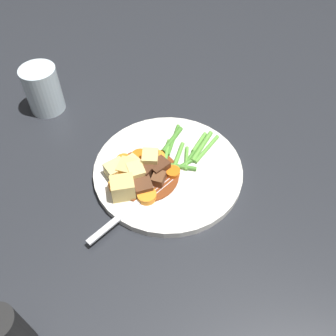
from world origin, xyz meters
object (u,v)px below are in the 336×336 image
object	(u,v)px
meat_chunk_2	(146,171)
potato_chunk_2	(133,165)
carrot_slice_1	(140,157)
potato_chunk_4	(123,188)
meat_chunk_0	(158,166)
dinner_plate	(168,170)
potato_chunk_0	(116,170)
carrot_slice_0	(147,196)
potato_chunk_5	(150,160)
potato_chunk_3	(136,173)
meat_chunk_3	(158,179)
carrot_slice_2	(128,181)
water_glass	(43,89)
meat_chunk_1	(143,186)
carrot_slice_6	(117,185)
pepper_mill	(10,335)
carrot_slice_4	(132,187)
carrot_slice_7	(173,172)
carrot_slice_5	(124,160)
fork	(134,205)
carrot_slice_3	(156,158)
potato_chunk_1	(127,169)

from	to	relation	value
meat_chunk_2	potato_chunk_2	bearing A→B (deg)	-63.75
carrot_slice_1	potato_chunk_4	world-z (taller)	potato_chunk_4
meat_chunk_0	dinner_plate	bearing A→B (deg)	167.50
potato_chunk_2	potato_chunk_0	bearing A→B (deg)	-7.70
carrot_slice_0	potato_chunk_5	xyz separation A→B (m)	(-0.04, -0.06, 0.01)
potato_chunk_3	meat_chunk_3	bearing A→B (deg)	134.09
carrot_slice_2	potato_chunk_3	size ratio (longest dim) A/B	0.78
water_glass	meat_chunk_1	bearing A→B (deg)	102.07
meat_chunk_2	meat_chunk_1	bearing A→B (deg)	52.11
potato_chunk_2	meat_chunk_2	distance (m)	0.03
carrot_slice_6	pepper_mill	xyz separation A→B (m)	(0.21, 0.16, 0.03)
meat_chunk_0	pepper_mill	world-z (taller)	pepper_mill
dinner_plate	carrot_slice_1	world-z (taller)	carrot_slice_1
pepper_mill	meat_chunk_2	bearing A→B (deg)	-149.69
carrot_slice_4	carrot_slice_7	size ratio (longest dim) A/B	1.31
carrot_slice_1	meat_chunk_3	bearing A→B (deg)	90.90
carrot_slice_0	carrot_slice_5	xyz separation A→B (m)	(-0.00, -0.09, -0.00)
carrot_slice_5	potato_chunk_5	size ratio (longest dim) A/B	0.80
potato_chunk_4	fork	world-z (taller)	potato_chunk_4
carrot_slice_0	carrot_slice_4	bearing A→B (deg)	-64.29
carrot_slice_3	potato_chunk_5	xyz separation A→B (m)	(0.02, 0.01, 0.01)
potato_chunk_5	pepper_mill	distance (m)	0.33
carrot_slice_2	pepper_mill	bearing A→B (deg)	33.87
carrot_slice_0	carrot_slice_1	size ratio (longest dim) A/B	1.00
carrot_slice_5	potato_chunk_0	world-z (taller)	potato_chunk_0
carrot_slice_4	meat_chunk_0	size ratio (longest dim) A/B	1.00
potato_chunk_2	potato_chunk_5	xyz separation A→B (m)	(-0.03, 0.01, 0.01)
carrot_slice_2	potato_chunk_5	world-z (taller)	potato_chunk_5
potato_chunk_1	meat_chunk_2	bearing A→B (deg)	144.56
potato_chunk_2	potato_chunk_4	bearing A→B (deg)	45.78
meat_chunk_0	potato_chunk_2	bearing A→B (deg)	-36.66
carrot_slice_6	potato_chunk_1	xyz separation A→B (m)	(-0.03, -0.02, 0.01)
water_glass	carrot_slice_1	bearing A→B (deg)	111.57
carrot_slice_7	fork	bearing A→B (deg)	15.38
potato_chunk_4	fork	bearing A→B (deg)	97.60
carrot_slice_6	water_glass	world-z (taller)	water_glass
potato_chunk_3	meat_chunk_2	distance (m)	0.02
meat_chunk_3	water_glass	bearing A→B (deg)	-72.61
meat_chunk_1	fork	xyz separation A→B (m)	(0.03, 0.02, -0.01)
carrot_slice_4	carrot_slice_7	xyz separation A→B (m)	(-0.08, 0.01, -0.00)
carrot_slice_0	carrot_slice_6	bearing A→B (deg)	-53.94
carrot_slice_1	water_glass	xyz separation A→B (m)	(0.09, -0.23, 0.03)
carrot_slice_7	potato_chunk_5	xyz separation A→B (m)	(0.02, -0.03, 0.01)
carrot_slice_0	meat_chunk_2	size ratio (longest dim) A/B	1.18
potato_chunk_0	water_glass	xyz separation A→B (m)	(0.04, -0.24, 0.02)
potato_chunk_4	meat_chunk_2	xyz separation A→B (m)	(-0.05, -0.02, -0.01)
dinner_plate	carrot_slice_3	bearing A→B (deg)	-72.08
meat_chunk_3	fork	distance (m)	0.06
potato_chunk_0	meat_chunk_1	distance (m)	0.06
potato_chunk_0	potato_chunk_4	bearing A→B (deg)	79.25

